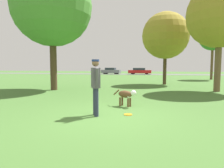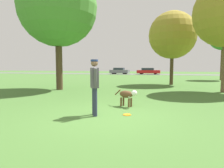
% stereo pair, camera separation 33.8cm
% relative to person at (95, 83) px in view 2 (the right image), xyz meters
% --- Properties ---
extents(ground_plane, '(120.00, 120.00, 0.00)m').
position_rel_person_xyz_m(ground_plane, '(0.40, -0.06, -1.00)').
color(ground_plane, '#426B2D').
extents(far_road_strip, '(120.00, 6.00, 0.01)m').
position_rel_person_xyz_m(far_road_strip, '(0.40, 34.68, -1.00)').
color(far_road_strip, '#5B5B59').
rests_on(far_road_strip, ground_plane).
extents(person, '(0.38, 0.64, 1.69)m').
position_rel_person_xyz_m(person, '(0.00, 0.00, 0.00)').
color(person, '#2D334C').
rests_on(person, ground_plane).
extents(dog, '(0.96, 0.53, 0.64)m').
position_rel_person_xyz_m(dog, '(0.68, 1.59, -0.56)').
color(dog, brown).
rests_on(dog, ground_plane).
extents(frisbee, '(0.26, 0.26, 0.02)m').
position_rel_person_xyz_m(frisbee, '(0.94, 0.31, -0.99)').
color(frisbee, orange).
rests_on(frisbee, ground_plane).
extents(tree_near_left, '(4.96, 4.96, 7.71)m').
position_rel_person_xyz_m(tree_near_left, '(-4.68, 5.89, 4.21)').
color(tree_near_left, '#4C3826').
rests_on(tree_near_left, ground_plane).
extents(tree_far_right, '(3.10, 3.10, 6.46)m').
position_rel_person_xyz_m(tree_far_right, '(7.86, 19.49, 3.87)').
color(tree_far_right, brown).
rests_on(tree_far_right, ground_plane).
extents(tree_mid_center, '(3.83, 3.83, 5.96)m').
position_rel_person_xyz_m(tree_mid_center, '(2.35, 11.58, 3.03)').
color(tree_mid_center, '#4C3826').
rests_on(tree_mid_center, ground_plane).
extents(parked_car_grey, '(3.96, 1.93, 1.30)m').
position_rel_person_xyz_m(parked_car_grey, '(-7.72, 34.62, -0.35)').
color(parked_car_grey, slate).
rests_on(parked_car_grey, ground_plane).
extents(parked_car_red, '(4.53, 1.81, 1.27)m').
position_rel_person_xyz_m(parked_car_red, '(-1.77, 34.53, -0.36)').
color(parked_car_red, red).
rests_on(parked_car_red, ground_plane).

